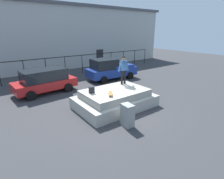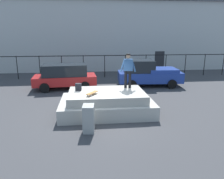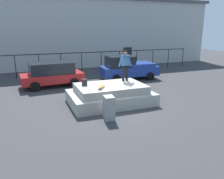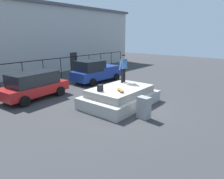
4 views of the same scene
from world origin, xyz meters
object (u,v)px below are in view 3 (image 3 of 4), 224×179
Objects in this scene: skateboarder at (125,63)px; utility_box at (109,108)px; skateboard at (101,86)px; car_blue_pickup_mid at (127,68)px; backpack at (84,82)px; car_red_hatchback_near at (52,74)px.

utility_box is at bearing -126.52° from skateboarder.
car_blue_pickup_mid is (4.18, 5.76, -0.20)m from skateboard.
skateboard is 0.16× the size of car_blue_pickup_mid.
backpack reaches higher than utility_box.
car_red_hatchback_near is at bearing 129.70° from skateboarder.
backpack is 0.08× the size of car_blue_pickup_mid.
car_blue_pickup_mid reaches higher than backpack.
skateboarder is at bearing 17.60° from backpack.
skateboard is 1.08m from backpack.
car_blue_pickup_mid is (2.32, 4.60, -1.13)m from skateboarder.
backpack is 0.33× the size of utility_box.
skateboarder is 4.82× the size of backpack.
car_blue_pickup_mid is at bearing 1.73° from car_red_hatchback_near.
skateboard is at bearing 88.34° from utility_box.
skateboard is 0.69× the size of utility_box.
utility_box is (-4.36, -7.36, -0.40)m from car_blue_pickup_mid.
skateboarder is 5.85m from car_red_hatchback_near.
car_blue_pickup_mid is at bearing 63.24° from skateboarder.
car_red_hatchback_near reaches higher than backpack.
car_blue_pickup_mid is at bearing 64.30° from utility_box.
car_blue_pickup_mid is (4.84, 4.91, -0.29)m from backpack.
car_blue_pickup_mid is at bearing 54.04° from skateboard.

